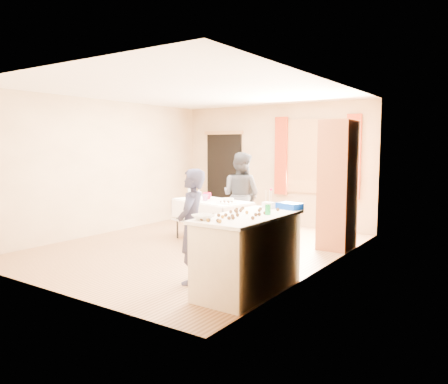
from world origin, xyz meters
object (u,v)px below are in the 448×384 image
Objects in this scene: chair at (239,217)px; counter at (248,253)px; party_table at (212,217)px; girl at (192,226)px; woman at (241,195)px; cabinet at (338,185)px.

counter is at bearing -51.55° from chair.
counter reaches higher than party_table.
girl is (1.18, -2.95, 0.40)m from chair.
woman is at bearing -48.29° from chair.
chair is 0.67× the size of woman.
chair is at bearing -50.64° from woman.
cabinet is 1.80m from woman.
chair is (-1.92, 2.82, -0.13)m from counter.
party_table is 0.72m from woman.
woman reaches higher than party_table.
party_table is (-2.02, -0.76, -0.62)m from cabinet.
party_table is 2.37m from girl.
chair reaches higher than party_table.
counter is 0.93× the size of party_table.
counter is 3.41m from chair.
girl is at bearing -45.01° from party_table.
chair is 0.63m from woman.
cabinet is 1.41× the size of counter.
counter is at bearing -92.14° from cabinet.
girl is 0.90× the size of woman.
woman is (0.24, 0.58, 0.35)m from party_table.
counter is 2.71m from party_table.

